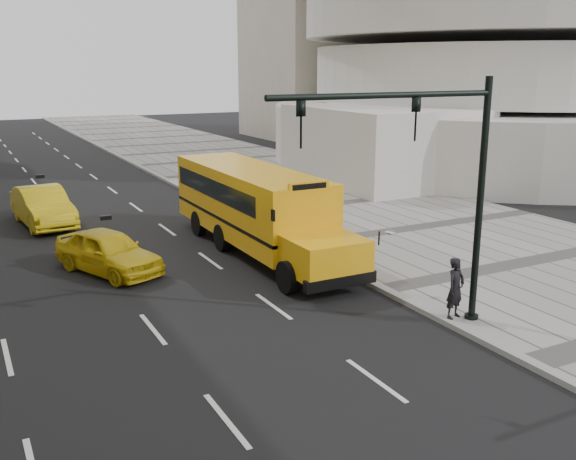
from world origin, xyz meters
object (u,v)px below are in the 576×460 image
pedestrian (455,288)px  taxi_near (108,251)px  traffic_signal (438,175)px  school_bus (253,203)px  taxi_far (43,206)px

pedestrian → taxi_near: bearing=116.0°
taxi_near → traffic_signal: (6.11, -8.87, 3.37)m
school_bus → taxi_near: bearing=-176.1°
taxi_near → taxi_far: bearing=73.9°
school_bus → taxi_far: school_bus is taller
school_bus → pedestrian: 9.17m
school_bus → traffic_signal: (0.69, -9.24, 2.33)m
traffic_signal → taxi_far: bearing=113.0°
taxi_far → traffic_signal: 18.50m
school_bus → taxi_near: 5.53m
taxi_far → pedestrian: pedestrian is taller
pedestrian → traffic_signal: (-1.03, -0.26, 3.12)m
traffic_signal → taxi_near: bearing=124.6°
school_bus → taxi_far: bearing=130.5°
taxi_near → school_bus: bearing=-19.5°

